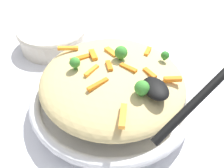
# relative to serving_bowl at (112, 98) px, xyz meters

# --- Properties ---
(ground_plane) EXTENTS (2.40, 2.40, 0.00)m
(ground_plane) POSITION_rel_serving_bowl_xyz_m (0.00, 0.00, -0.03)
(ground_plane) COLOR silver
(serving_bowl) EXTENTS (0.33, 0.33, 0.05)m
(serving_bowl) POSITION_rel_serving_bowl_xyz_m (0.00, 0.00, 0.00)
(serving_bowl) COLOR silver
(serving_bowl) RESTS_ON ground_plane
(pasta_mound) EXTENTS (0.28, 0.28, 0.07)m
(pasta_mound) POSITION_rel_serving_bowl_xyz_m (0.00, 0.00, 0.05)
(pasta_mound) COLOR #D1BA7A
(pasta_mound) RESTS_ON serving_bowl
(carrot_piece_0) EXTENTS (0.03, 0.02, 0.01)m
(carrot_piece_0) POSITION_rel_serving_bowl_xyz_m (-0.02, 0.09, 0.08)
(carrot_piece_0) COLOR orange
(carrot_piece_0) RESTS_ON pasta_mound
(carrot_piece_1) EXTENTS (0.04, 0.02, 0.01)m
(carrot_piece_1) POSITION_rel_serving_bowl_xyz_m (-0.04, 0.01, 0.08)
(carrot_piece_1) COLOR orange
(carrot_piece_1) RESTS_ON pasta_mound
(carrot_piece_2) EXTENTS (0.02, 0.03, 0.01)m
(carrot_piece_2) POSITION_rel_serving_bowl_xyz_m (0.07, 0.09, 0.08)
(carrot_piece_2) COLOR orange
(carrot_piece_2) RESTS_ON pasta_mound
(carrot_piece_3) EXTENTS (0.02, 0.03, 0.01)m
(carrot_piece_3) POSITION_rel_serving_bowl_xyz_m (-0.00, -0.04, 0.08)
(carrot_piece_3) COLOR orange
(carrot_piece_3) RESTS_ON pasta_mound
(carrot_piece_4) EXTENTS (0.03, 0.01, 0.01)m
(carrot_piece_4) POSITION_rel_serving_bowl_xyz_m (0.04, 0.06, 0.08)
(carrot_piece_4) COLOR orange
(carrot_piece_4) RESTS_ON pasta_mound
(carrot_piece_5) EXTENTS (0.04, 0.03, 0.01)m
(carrot_piece_5) POSITION_rel_serving_bowl_xyz_m (0.11, -0.03, 0.08)
(carrot_piece_5) COLOR orange
(carrot_piece_5) RESTS_ON pasta_mound
(carrot_piece_6) EXTENTS (0.03, 0.01, 0.01)m
(carrot_piece_6) POSITION_rel_serving_bowl_xyz_m (0.00, -0.01, 0.09)
(carrot_piece_6) COLOR orange
(carrot_piece_6) RESTS_ON pasta_mound
(carrot_piece_7) EXTENTS (0.03, 0.02, 0.01)m
(carrot_piece_7) POSITION_rel_serving_bowl_xyz_m (0.02, 0.03, 0.09)
(carrot_piece_7) COLOR orange
(carrot_piece_7) RESTS_ON pasta_mound
(carrot_piece_8) EXTENTS (0.02, 0.04, 0.01)m
(carrot_piece_8) POSITION_rel_serving_bowl_xyz_m (0.04, -0.04, 0.08)
(carrot_piece_8) COLOR orange
(carrot_piece_8) RESTS_ON pasta_mound
(carrot_piece_9) EXTENTS (0.03, 0.01, 0.01)m
(carrot_piece_9) POSITION_rel_serving_bowl_xyz_m (-0.04, -0.02, 0.09)
(carrot_piece_9) COLOR orange
(carrot_piece_9) RESTS_ON pasta_mound
(carrot_piece_10) EXTENTS (0.02, 0.04, 0.01)m
(carrot_piece_10) POSITION_rel_serving_bowl_xyz_m (-0.09, -0.06, 0.08)
(carrot_piece_10) COLOR orange
(carrot_piece_10) RESTS_ON pasta_mound
(carrot_piece_11) EXTENTS (0.01, 0.04, 0.01)m
(carrot_piece_11) POSITION_rel_serving_bowl_xyz_m (-0.05, -0.05, 0.08)
(carrot_piece_11) COLOR orange
(carrot_piece_11) RESTS_ON pasta_mound
(broccoli_floret_0) EXTENTS (0.02, 0.02, 0.02)m
(broccoli_floret_0) POSITION_rel_serving_bowl_xyz_m (-0.02, -0.06, 0.09)
(broccoli_floret_0) COLOR #377928
(broccoli_floret_0) RESTS_ON pasta_mound
(broccoli_floret_1) EXTENTS (0.02, 0.02, 0.03)m
(broccoli_floret_1) POSITION_rel_serving_bowl_xyz_m (0.08, 0.02, 0.09)
(broccoli_floret_1) COLOR #377928
(broccoli_floret_1) RESTS_ON pasta_mound
(broccoli_floret_2) EXTENTS (0.02, 0.02, 0.02)m
(broccoli_floret_2) POSITION_rel_serving_bowl_xyz_m (0.01, 0.11, 0.09)
(broccoli_floret_2) COLOR #296820
(broccoli_floret_2) RESTS_ON pasta_mound
(broccoli_floret_3) EXTENTS (0.02, 0.02, 0.03)m
(broccoli_floret_3) POSITION_rel_serving_bowl_xyz_m (-0.01, 0.02, 0.10)
(broccoli_floret_3) COLOR #377928
(broccoli_floret_3) RESTS_ON pasta_mound
(serving_spoon) EXTENTS (0.12, 0.15, 0.08)m
(serving_spoon) POSITION_rel_serving_bowl_xyz_m (0.11, 0.05, 0.10)
(serving_spoon) COLOR black
(serving_spoon) RESTS_ON pasta_mound
(companion_bowl) EXTENTS (0.18, 0.18, 0.06)m
(companion_bowl) POSITION_rel_serving_bowl_xyz_m (-0.28, -0.07, 0.01)
(companion_bowl) COLOR beige
(companion_bowl) RESTS_ON ground_plane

